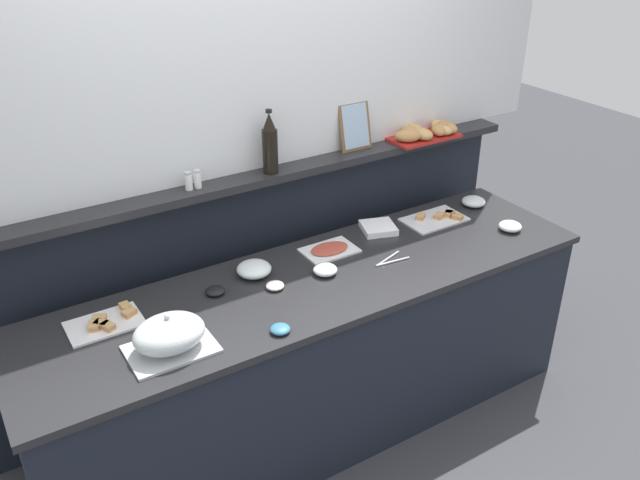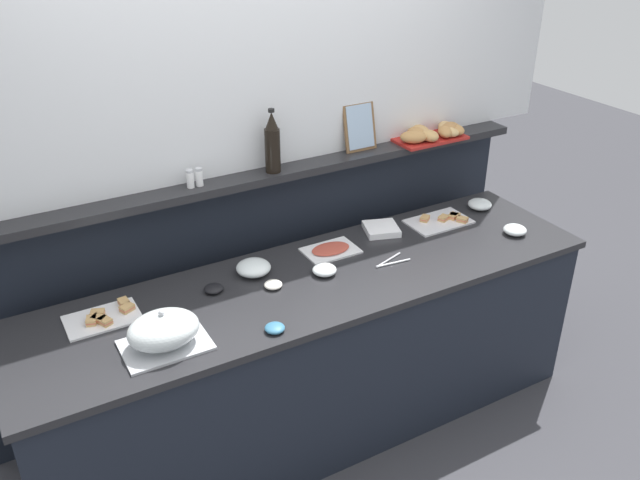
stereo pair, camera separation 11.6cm
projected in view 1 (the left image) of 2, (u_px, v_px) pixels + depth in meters
name	position (u px, v px, depth m)	size (l,w,h in m)	color
ground_plane	(263.00, 361.00, 3.97)	(12.00, 12.00, 0.00)	#38383D
buffet_counter	(316.00, 355.00, 3.31)	(2.78, 0.73, 0.88)	black
back_ledge_unit	(263.00, 270.00, 3.61)	(2.99, 0.22, 1.25)	black
upper_wall_panel	(249.00, 27.00, 3.03)	(3.59, 0.08, 1.35)	silver
sandwich_platter_rear	(107.00, 322.00, 2.78)	(0.30, 0.20, 0.04)	white
sandwich_platter_side	(437.00, 218.00, 3.64)	(0.34, 0.21, 0.04)	silver
cold_cuts_platter	(329.00, 250.00, 3.33)	(0.27, 0.19, 0.02)	white
serving_cloche	(169.00, 335.00, 2.60)	(0.34, 0.24, 0.17)	#B7BABF
glass_bowl_large	(510.00, 227.00, 3.52)	(0.12, 0.12, 0.05)	silver
glass_bowl_medium	(474.00, 202.00, 3.79)	(0.13, 0.13, 0.05)	silver
glass_bowl_small	(325.00, 270.00, 3.13)	(0.11, 0.11, 0.05)	silver
glass_bowl_extra	(254.00, 270.00, 3.12)	(0.16, 0.16, 0.07)	silver
condiment_bowl_teal	(275.00, 286.00, 3.02)	(0.08, 0.08, 0.03)	silver
condiment_bowl_red	(280.00, 329.00, 2.73)	(0.08, 0.08, 0.03)	teal
condiment_bowl_cream	(215.00, 291.00, 2.98)	(0.09, 0.09, 0.03)	black
serving_tongs	(390.00, 260.00, 3.24)	(0.19, 0.08, 0.01)	#B7BABF
napkin_stack	(378.00, 228.00, 3.52)	(0.17, 0.17, 0.03)	white
wine_bottle_dark	(270.00, 145.00, 3.21)	(0.08, 0.08, 0.32)	black
salt_shaker	(189.00, 181.00, 3.07)	(0.03, 0.03, 0.09)	white
pepper_shaker	(198.00, 179.00, 3.09)	(0.03, 0.03, 0.09)	white
bread_basket	(428.00, 131.00, 3.70)	(0.42, 0.27, 0.08)	#B2231E
framed_picture	(355.00, 126.00, 3.50)	(0.18, 0.07, 0.25)	brown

